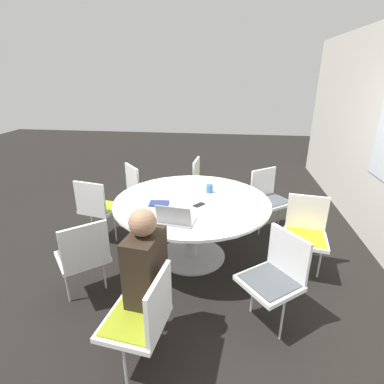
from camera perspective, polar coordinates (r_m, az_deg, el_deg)
name	(u,v)px	position (r m, az deg, el deg)	size (l,w,h in m)	color
ground_plane	(192,256)	(3.74, 0.00, -12.07)	(16.00, 16.00, 0.00)	black
conference_table	(192,211)	(3.44, 0.00, -3.61)	(1.77, 1.77, 0.74)	#B7B7BC
chair_0	(143,316)	(2.26, -9.39, -22.31)	(0.49, 0.48, 0.87)	white
chair_1	(276,273)	(2.69, 15.64, -14.68)	(0.61, 0.60, 0.87)	white
chair_2	(306,230)	(3.45, 20.84, -6.76)	(0.48, 0.50, 0.87)	white
chair_3	(268,195)	(4.23, 14.35, -0.63)	(0.60, 0.60, 0.87)	white
chair_4	(204,182)	(4.62, 2.34, 1.96)	(0.47, 0.45, 0.87)	white
chair_5	(141,187)	(4.46, -9.67, 0.92)	(0.61, 0.61, 0.87)	white
chair_6	(98,205)	(3.99, -17.53, -2.40)	(0.50, 0.52, 0.87)	white
chair_7	(84,253)	(3.01, -19.96, -10.94)	(0.61, 0.61, 0.87)	white
person_0	(144,270)	(2.33, -9.14, -14.55)	(0.39, 0.30, 1.22)	#2D2319
laptop	(176,219)	(2.85, -3.14, -5.14)	(0.29, 0.37, 0.21)	#99999E
spiral_notebook	(159,203)	(3.30, -6.31, -2.19)	(0.17, 0.22, 0.02)	navy
coffee_cup	(210,189)	(3.59, 3.36, 0.64)	(0.08, 0.08, 0.10)	#33669E
cell_phone	(199,205)	(3.26, 1.35, -2.45)	(0.15, 0.14, 0.01)	black
handbag	(306,236)	(4.13, 20.82, -7.90)	(0.36, 0.16, 0.28)	black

